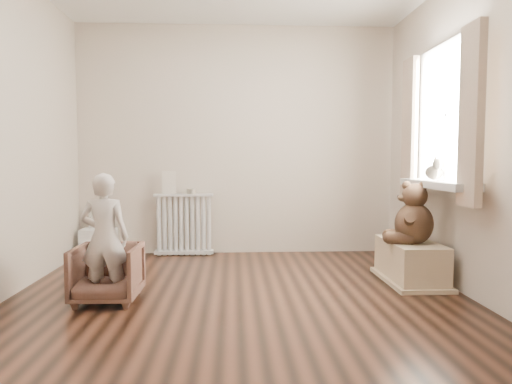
{
  "coord_description": "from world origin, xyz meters",
  "views": [
    {
      "loc": [
        -0.05,
        -3.46,
        1.07
      ],
      "look_at": [
        0.15,
        0.45,
        0.8
      ],
      "focal_mm": 32.0,
      "sensor_mm": 36.0,
      "label": 1
    }
  ],
  "objects_px": {
    "toy_vanity": "(98,232)",
    "plush_cat": "(434,169)",
    "teddy_bear": "(414,207)",
    "radiator": "(184,221)",
    "toy_bench": "(411,259)",
    "child": "(105,238)",
    "armchair": "(107,273)"
  },
  "relations": [
    {
      "from": "toy_vanity",
      "to": "plush_cat",
      "type": "distance_m",
      "value": 3.55
    },
    {
      "from": "teddy_bear",
      "to": "toy_vanity",
      "type": "bearing_deg",
      "value": 174.94
    },
    {
      "from": "radiator",
      "to": "toy_bench",
      "type": "relative_size",
      "value": 0.91
    },
    {
      "from": "toy_bench",
      "to": "radiator",
      "type": "bearing_deg",
      "value": 149.83
    },
    {
      "from": "radiator",
      "to": "toy_vanity",
      "type": "relative_size",
      "value": 1.22
    },
    {
      "from": "toy_bench",
      "to": "plush_cat",
      "type": "bearing_deg",
      "value": -39.43
    },
    {
      "from": "toy_vanity",
      "to": "child",
      "type": "bearing_deg",
      "value": -72.23
    },
    {
      "from": "plush_cat",
      "to": "toy_bench",
      "type": "bearing_deg",
      "value": 135.47
    },
    {
      "from": "radiator",
      "to": "teddy_bear",
      "type": "xyz_separation_m",
      "value": [
        2.12,
        -1.31,
        0.28
      ]
    },
    {
      "from": "radiator",
      "to": "plush_cat",
      "type": "bearing_deg",
      "value": -30.81
    },
    {
      "from": "radiator",
      "to": "plush_cat",
      "type": "xyz_separation_m",
      "value": [
        2.26,
        -1.35,
        0.61
      ]
    },
    {
      "from": "radiator",
      "to": "plush_cat",
      "type": "distance_m",
      "value": 2.71
    },
    {
      "from": "armchair",
      "to": "teddy_bear",
      "type": "xyz_separation_m",
      "value": [
        2.51,
        0.39,
        0.45
      ]
    },
    {
      "from": "child",
      "to": "plush_cat",
      "type": "xyz_separation_m",
      "value": [
        2.66,
        0.4,
        0.5
      ]
    },
    {
      "from": "toy_bench",
      "to": "armchair",
      "type": "bearing_deg",
      "value": -169.6
    },
    {
      "from": "teddy_bear",
      "to": "plush_cat",
      "type": "height_order",
      "value": "plush_cat"
    },
    {
      "from": "toy_vanity",
      "to": "child",
      "type": "height_order",
      "value": "child"
    },
    {
      "from": "armchair",
      "to": "child",
      "type": "distance_m",
      "value": 0.29
    },
    {
      "from": "teddy_bear",
      "to": "plush_cat",
      "type": "distance_m",
      "value": 0.36
    },
    {
      "from": "teddy_bear",
      "to": "child",
      "type": "bearing_deg",
      "value": -152.51
    },
    {
      "from": "toy_vanity",
      "to": "plush_cat",
      "type": "bearing_deg",
      "value": -22.35
    },
    {
      "from": "toy_bench",
      "to": "plush_cat",
      "type": "height_order",
      "value": "plush_cat"
    },
    {
      "from": "toy_vanity",
      "to": "radiator",
      "type": "bearing_deg",
      "value": 1.82
    },
    {
      "from": "child",
      "to": "armchair",
      "type": "bearing_deg",
      "value": -88.92
    },
    {
      "from": "radiator",
      "to": "teddy_bear",
      "type": "relative_size",
      "value": 1.32
    },
    {
      "from": "toy_bench",
      "to": "plush_cat",
      "type": "relative_size",
      "value": 3.36
    },
    {
      "from": "toy_vanity",
      "to": "teddy_bear",
      "type": "height_order",
      "value": "teddy_bear"
    },
    {
      "from": "child",
      "to": "teddy_bear",
      "type": "xyz_separation_m",
      "value": [
        2.51,
        0.44,
        0.17
      ]
    },
    {
      "from": "radiator",
      "to": "plush_cat",
      "type": "relative_size",
      "value": 3.06
    },
    {
      "from": "toy_vanity",
      "to": "armchair",
      "type": "bearing_deg",
      "value": -71.74
    },
    {
      "from": "armchair",
      "to": "plush_cat",
      "type": "distance_m",
      "value": 2.79
    },
    {
      "from": "plush_cat",
      "to": "child",
      "type": "bearing_deg",
      "value": -176.6
    }
  ]
}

